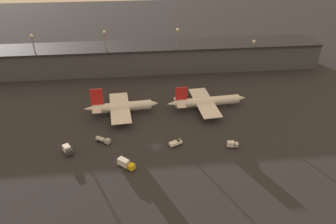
% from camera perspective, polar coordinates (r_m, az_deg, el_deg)
% --- Properties ---
extents(ground, '(600.00, 600.00, 0.00)m').
position_cam_1_polar(ground, '(144.89, -2.05, -5.99)').
color(ground, '#26262B').
extents(terminal_building, '(225.92, 22.85, 16.75)m').
position_cam_1_polar(terminal_building, '(216.50, -3.78, 9.47)').
color(terminal_building, '#3D424C').
rests_on(terminal_building, ground).
extents(airplane_0, '(38.20, 32.31, 15.11)m').
position_cam_1_polar(airplane_0, '(167.97, -8.06, 0.91)').
color(airplane_0, silver).
rests_on(airplane_0, ground).
extents(airplane_1, '(42.64, 32.75, 13.36)m').
position_cam_1_polar(airplane_1, '(172.45, 6.76, 1.82)').
color(airplane_1, silver).
rests_on(airplane_1, ground).
extents(service_vehicle_0, '(6.86, 5.36, 2.69)m').
position_cam_1_polar(service_vehicle_0, '(148.81, -11.25, -4.78)').
color(service_vehicle_0, '#9EA3A8').
rests_on(service_vehicle_0, ground).
extents(service_vehicle_1, '(5.09, 6.05, 3.57)m').
position_cam_1_polar(service_vehicle_1, '(145.94, -17.09, -6.29)').
color(service_vehicle_1, '#282D38').
rests_on(service_vehicle_1, ground).
extents(service_vehicle_2, '(5.06, 3.01, 2.86)m').
position_cam_1_polar(service_vehicle_2, '(145.95, 11.11, -5.55)').
color(service_vehicle_2, '#9EA3A8').
rests_on(service_vehicle_2, ground).
extents(service_vehicle_3, '(6.14, 4.70, 2.79)m').
position_cam_1_polar(service_vehicle_3, '(144.65, 1.35, -5.40)').
color(service_vehicle_3, white).
rests_on(service_vehicle_3, ground).
extents(service_vehicle_4, '(7.37, 6.91, 3.56)m').
position_cam_1_polar(service_vehicle_4, '(133.51, -7.38, -8.89)').
color(service_vehicle_4, gold).
rests_on(service_vehicle_4, ground).
extents(lamp_post_0, '(1.80, 1.80, 28.31)m').
position_cam_1_polar(lamp_post_0, '(214.74, -22.17, 9.73)').
color(lamp_post_0, slate).
rests_on(lamp_post_0, ground).
extents(lamp_post_1, '(1.80, 1.80, 29.13)m').
position_cam_1_polar(lamp_post_1, '(206.82, -10.77, 10.84)').
color(lamp_post_1, slate).
rests_on(lamp_post_1, ground).
extents(lamp_post_2, '(1.80, 1.80, 29.27)m').
position_cam_1_polar(lamp_post_2, '(207.70, 1.65, 11.47)').
color(lamp_post_2, slate).
rests_on(lamp_post_2, ground).
extents(lamp_post_3, '(1.80, 1.80, 20.19)m').
position_cam_1_polar(lamp_post_3, '(220.97, 14.56, 10.32)').
color(lamp_post_3, slate).
rests_on(lamp_post_3, ground).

